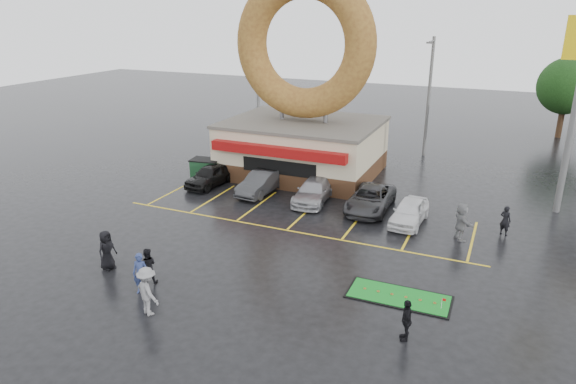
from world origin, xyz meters
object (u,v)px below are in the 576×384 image
at_px(streetlight_mid, 429,94).
at_px(person_cameraman, 406,320).
at_px(car_silver, 314,191).
at_px(car_grey, 370,199).
at_px(dumpster, 206,170).
at_px(donut_shop, 303,110).
at_px(car_dgrey, 261,183).
at_px(streetlight_left, 257,86).
at_px(car_white, 409,212).
at_px(person_blue, 140,274).
at_px(car_black, 210,175).
at_px(putting_green, 399,297).

bearing_deg(streetlight_mid, person_cameraman, -81.65).
height_order(car_silver, car_grey, car_grey).
bearing_deg(dumpster, person_cameraman, -46.36).
relative_size(donut_shop, car_dgrey, 3.25).
bearing_deg(streetlight_left, dumpster, -82.01).
distance_m(person_cameraman, dumpster, 20.36).
bearing_deg(streetlight_mid, car_dgrey, -121.02).
bearing_deg(car_white, car_silver, 172.47).
xyz_separation_m(streetlight_mid, person_blue, (-6.83, -25.59, -3.91)).
distance_m(person_blue, dumpster, 14.85).
height_order(car_white, person_blue, person_blue).
distance_m(streetlight_left, car_silver, 15.94).
bearing_deg(car_white, dumpster, 174.28).
bearing_deg(person_blue, streetlight_left, 90.87).
relative_size(donut_shop, car_black, 3.35).
relative_size(streetlight_mid, dumpster, 5.00).
xyz_separation_m(person_cameraman, dumpster, (-16.05, 12.53, -0.13)).
distance_m(donut_shop, putting_green, 17.49).
height_order(donut_shop, car_grey, donut_shop).
height_order(streetlight_left, person_cameraman, streetlight_left).
bearing_deg(car_dgrey, person_cameraman, -41.14).
bearing_deg(car_silver, donut_shop, 114.25).
height_order(car_black, car_dgrey, car_black).
bearing_deg(donut_shop, car_dgrey, -98.78).
xyz_separation_m(car_silver, car_white, (5.89, -1.09, 0.01)).
bearing_deg(streetlight_left, person_blue, -73.75).
height_order(streetlight_mid, car_grey, streetlight_mid).
relative_size(car_white, person_cameraman, 2.48).
distance_m(donut_shop, car_white, 11.22).
relative_size(car_dgrey, car_white, 1.08).
distance_m(car_grey, dumpster, 11.72).
height_order(donut_shop, dumpster, donut_shop).
relative_size(streetlight_mid, car_black, 2.23).
bearing_deg(car_black, dumpster, 139.68).
height_order(car_grey, person_cameraman, person_cameraman).
bearing_deg(car_grey, donut_shop, 140.44).
xyz_separation_m(donut_shop, person_blue, (0.17, -17.64, -3.59)).
bearing_deg(person_cameraman, car_white, 174.10).
bearing_deg(car_silver, car_grey, -4.68).
bearing_deg(person_cameraman, streetlight_mid, 171.87).
bearing_deg(donut_shop, car_black, -131.82).
bearing_deg(car_grey, car_silver, 179.16).
bearing_deg(person_cameraman, car_dgrey, -151.78).
relative_size(streetlight_left, putting_green, 2.18).
bearing_deg(streetlight_left, car_white, -39.74).
relative_size(donut_shop, car_white, 3.51).
relative_size(car_dgrey, dumpster, 2.31).
bearing_deg(person_cameraman, car_grey, -175.59).
relative_size(car_black, car_white, 1.05).
height_order(streetlight_mid, putting_green, streetlight_mid).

